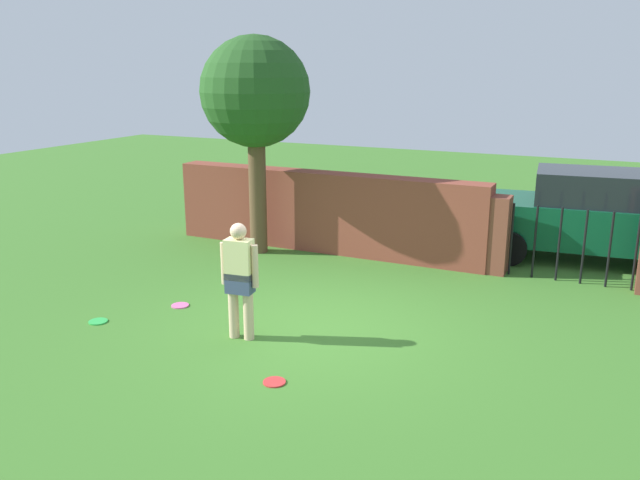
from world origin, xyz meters
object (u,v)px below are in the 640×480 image
tree (255,95)px  frisbee_pink (180,305)px  car (589,216)px  person (240,276)px  frisbee_green (98,321)px  frisbee_red (274,382)px

tree → frisbee_pink: tree is taller
car → frisbee_pink: (-5.51, -5.37, -0.85)m
person → frisbee_green: bearing=3.8°
tree → frisbee_green: size_ratio=15.48×
person → frisbee_green: person is taller
frisbee_green → frisbee_pink: 1.24m
tree → person: 4.77m
car → frisbee_pink: car is taller
tree → frisbee_red: tree is taller
tree → car: (5.95, 2.22, -2.22)m
tree → person: tree is taller
car → frisbee_green: bearing=-139.8°
person → frisbee_pink: size_ratio=6.00×
frisbee_green → frisbee_pink: same height
tree → frisbee_red: (2.99, -4.71, -3.07)m
person → car: car is taller
person → frisbee_red: size_ratio=6.00×
car → frisbee_green: (-6.19, -6.41, -0.85)m
tree → frisbee_green: (-0.24, -4.19, -3.07)m
car → frisbee_red: car is taller
frisbee_green → person: bearing=10.9°
frisbee_green → frisbee_pink: (0.68, 1.04, 0.00)m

